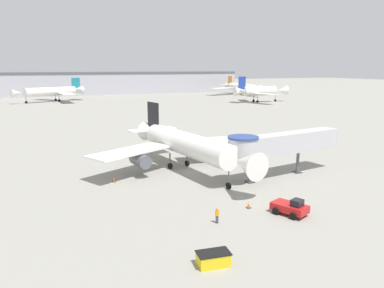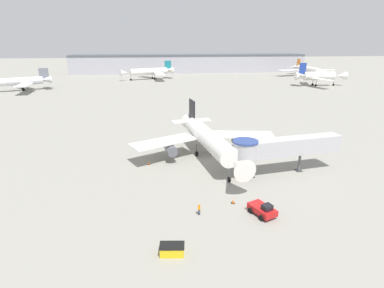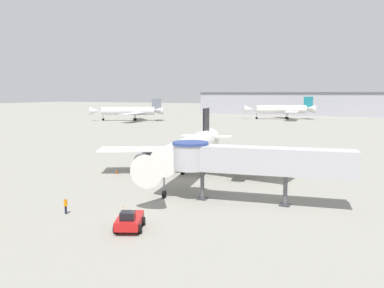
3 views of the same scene
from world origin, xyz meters
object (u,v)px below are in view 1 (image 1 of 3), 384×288
(main_airplane, at_px, (185,144))
(pushback_tug_red, at_px, (290,207))
(traffic_cone_port_wing, at_px, (114,179))
(background_jet_teal_tail, at_px, (52,91))
(traffic_cone_near_nose, at_px, (249,205))
(jet_bridge, at_px, (278,144))
(ground_crew_marshaller, at_px, (217,214))
(background_jet_blue_tail, at_px, (259,91))
(background_jet_orange_tail, at_px, (241,87))
(service_container_yellow, at_px, (213,259))

(main_airplane, height_order, pushback_tug_red, main_airplane)
(traffic_cone_port_wing, distance_m, background_jet_teal_tail, 133.06)
(main_airplane, distance_m, traffic_cone_near_nose, 17.70)
(jet_bridge, xyz_separation_m, traffic_cone_port_wing, (-21.86, 6.80, -4.44))
(ground_crew_marshaller, distance_m, background_jet_blue_tail, 136.13)
(traffic_cone_port_wing, distance_m, background_jet_blue_tail, 126.24)
(jet_bridge, bearing_deg, background_jet_orange_tail, 52.85)
(jet_bridge, relative_size, ground_crew_marshaller, 11.81)
(ground_crew_marshaller, height_order, background_jet_blue_tail, background_jet_blue_tail)
(traffic_cone_near_nose, bearing_deg, service_container_yellow, -134.03)
(pushback_tug_red, height_order, traffic_cone_port_wing, pushback_tug_red)
(pushback_tug_red, xyz_separation_m, traffic_cone_near_nose, (-3.02, 3.41, -0.42))
(jet_bridge, xyz_separation_m, traffic_cone_near_nose, (-10.15, -8.78, -4.41))
(main_airplane, bearing_deg, traffic_cone_port_wing, 180.00)
(service_container_yellow, xyz_separation_m, background_jet_orange_tail, (99.12, 162.11, 3.95))
(service_container_yellow, distance_m, ground_crew_marshaller, 8.19)
(pushback_tug_red, xyz_separation_m, service_container_yellow, (-12.18, -6.06, -0.26))
(main_airplane, bearing_deg, service_container_yellow, -116.62)
(background_jet_blue_tail, bearing_deg, background_jet_orange_tail, -17.02)
(jet_bridge, bearing_deg, service_container_yellow, -144.73)
(pushback_tug_red, height_order, traffic_cone_near_nose, pushback_tug_red)
(pushback_tug_red, xyz_separation_m, background_jet_blue_tail, (70.03, 112.43, 4.20))
(traffic_cone_near_nose, distance_m, background_jet_teal_tail, 149.09)
(jet_bridge, distance_m, service_container_yellow, 26.90)
(pushback_tug_red, relative_size, background_jet_teal_tail, 0.13)
(ground_crew_marshaller, bearing_deg, pushback_tug_red, 178.86)
(jet_bridge, height_order, background_jet_teal_tail, background_jet_teal_tail)
(ground_crew_marshaller, bearing_deg, traffic_cone_port_wing, -63.55)
(main_airplane, bearing_deg, traffic_cone_near_nose, -97.00)
(service_container_yellow, height_order, background_jet_blue_tail, background_jet_blue_tail)
(traffic_cone_port_wing, height_order, traffic_cone_near_nose, traffic_cone_near_nose)
(main_airplane, xyz_separation_m, traffic_cone_port_wing, (-11.16, -1.73, -3.67))
(main_airplane, relative_size, background_jet_teal_tail, 0.92)
(jet_bridge, xyz_separation_m, background_jet_blue_tail, (62.90, 100.23, 0.21))
(traffic_cone_near_nose, distance_m, background_jet_orange_tail, 177.23)
(background_jet_orange_tail, bearing_deg, jet_bridge, -116.83)
(pushback_tug_red, height_order, background_jet_teal_tail, background_jet_teal_tail)
(main_airplane, bearing_deg, pushback_tug_red, -89.03)
(pushback_tug_red, relative_size, service_container_yellow, 1.49)
(background_jet_teal_tail, height_order, background_jet_blue_tail, background_jet_blue_tail)
(traffic_cone_port_wing, relative_size, background_jet_blue_tail, 0.03)
(service_container_yellow, bearing_deg, background_jet_orange_tail, 58.56)
(background_jet_orange_tail, height_order, background_jet_teal_tail, background_jet_teal_tail)
(pushback_tug_red, distance_m, background_jet_blue_tail, 132.52)
(background_jet_orange_tail, bearing_deg, pushback_tug_red, -116.93)
(main_airplane, bearing_deg, ground_crew_marshaller, -112.00)
(pushback_tug_red, height_order, background_jet_orange_tail, background_jet_orange_tail)
(background_jet_orange_tail, bearing_deg, traffic_cone_near_nose, -118.32)
(main_airplane, distance_m, background_jet_teal_tail, 131.73)
(pushback_tug_red, bearing_deg, ground_crew_marshaller, 149.56)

